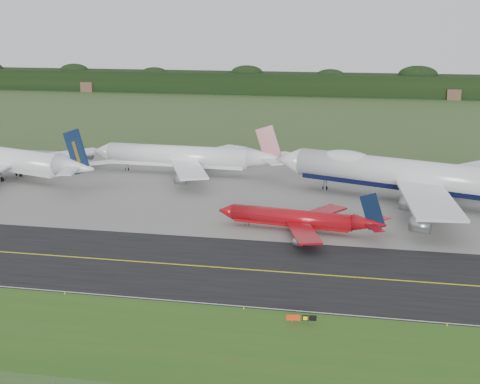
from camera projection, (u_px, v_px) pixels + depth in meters
name	position (u px, v px, depth m)	size (l,w,h in m)	color
ground	(265.00, 263.00, 121.82)	(600.00, 600.00, 0.00)	#374D24
grass_verge	(224.00, 355.00, 88.61)	(400.00, 30.00, 0.01)	#2B5D1B
taxiway	(262.00, 271.00, 118.02)	(400.00, 32.00, 0.02)	black
apron	(297.00, 193.00, 170.22)	(400.00, 78.00, 0.01)	gray
taxiway_centreline	(262.00, 270.00, 118.02)	(400.00, 0.40, 0.00)	yellow
taxiway_edge_line	(245.00, 307.00, 103.31)	(400.00, 0.25, 0.00)	silver
horizon_treeline	(341.00, 86.00, 380.23)	(700.00, 25.00, 12.00)	black
jet_ba_747	(419.00, 176.00, 159.12)	(75.43, 60.74, 19.57)	silver
jet_red_737	(301.00, 219.00, 139.06)	(35.83, 28.96, 9.68)	maroon
jet_navy_gold	(8.00, 160.00, 183.86)	(61.07, 51.79, 16.15)	white
jet_star_tail	(188.00, 157.00, 188.98)	(57.21, 47.89, 15.10)	white
taxiway_sign	(301.00, 318.00, 97.09)	(4.38, 0.75, 1.46)	slate
edge_marker_left	(65.00, 293.00, 107.83)	(0.16, 0.16, 0.50)	yellow
edge_marker_center	(244.00, 308.00, 102.32)	(0.16, 0.16, 0.50)	yellow
edge_marker_right	(447.00, 325.00, 96.71)	(0.16, 0.16, 0.50)	yellow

